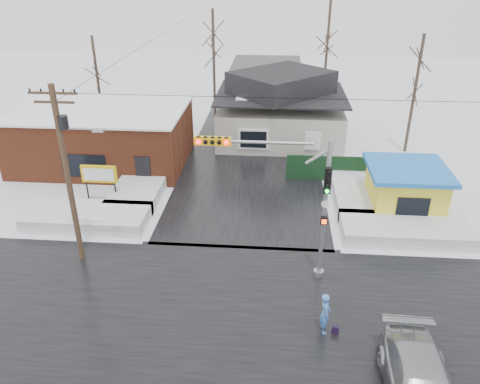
# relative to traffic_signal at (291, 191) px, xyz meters

# --- Properties ---
(ground) EXTENTS (120.00, 120.00, 0.00)m
(ground) POSITION_rel_traffic_signal_xyz_m (-2.43, -2.97, -4.54)
(ground) COLOR white
(ground) RESTS_ON ground
(road_ns) EXTENTS (10.00, 120.00, 0.02)m
(road_ns) POSITION_rel_traffic_signal_xyz_m (-2.43, -2.97, -4.53)
(road_ns) COLOR black
(road_ns) RESTS_ON ground
(road_ew) EXTENTS (120.00, 10.00, 0.02)m
(road_ew) POSITION_rel_traffic_signal_xyz_m (-2.43, -2.97, -4.53)
(road_ew) COLOR black
(road_ew) RESTS_ON ground
(snowbank_nw) EXTENTS (7.00, 3.00, 0.80)m
(snowbank_nw) POSITION_rel_traffic_signal_xyz_m (-11.43, 4.03, -4.14)
(snowbank_nw) COLOR white
(snowbank_nw) RESTS_ON ground
(snowbank_ne) EXTENTS (7.00, 3.00, 0.80)m
(snowbank_ne) POSITION_rel_traffic_signal_xyz_m (6.57, 4.03, -4.14)
(snowbank_ne) COLOR white
(snowbank_ne) RESTS_ON ground
(snowbank_nside_w) EXTENTS (3.00, 8.00, 0.80)m
(snowbank_nside_w) POSITION_rel_traffic_signal_xyz_m (-9.43, 9.03, -4.14)
(snowbank_nside_w) COLOR white
(snowbank_nside_w) RESTS_ON ground
(snowbank_nside_e) EXTENTS (3.00, 8.00, 0.80)m
(snowbank_nside_e) POSITION_rel_traffic_signal_xyz_m (4.57, 9.03, -4.14)
(snowbank_nside_e) COLOR white
(snowbank_nside_e) RESTS_ON ground
(traffic_signal) EXTENTS (6.05, 0.68, 7.00)m
(traffic_signal) POSITION_rel_traffic_signal_xyz_m (0.00, 0.00, 0.00)
(traffic_signal) COLOR gray
(traffic_signal) RESTS_ON ground
(utility_pole) EXTENTS (3.15, 0.44, 9.00)m
(utility_pole) POSITION_rel_traffic_signal_xyz_m (-10.36, 0.53, 0.57)
(utility_pole) COLOR #382619
(utility_pole) RESTS_ON ground
(brick_building) EXTENTS (12.20, 8.20, 4.12)m
(brick_building) POSITION_rel_traffic_signal_xyz_m (-13.43, 13.03, -2.46)
(brick_building) COLOR brown
(brick_building) RESTS_ON ground
(marquee_sign) EXTENTS (2.20, 0.21, 2.55)m
(marquee_sign) POSITION_rel_traffic_signal_xyz_m (-11.43, 6.53, -2.62)
(marquee_sign) COLOR black
(marquee_sign) RESTS_ON ground
(house) EXTENTS (10.40, 8.40, 5.76)m
(house) POSITION_rel_traffic_signal_xyz_m (-0.43, 19.03, -1.92)
(house) COLOR #BCB6A9
(house) RESTS_ON ground
(kiosk) EXTENTS (4.60, 4.60, 2.88)m
(kiosk) POSITION_rel_traffic_signal_xyz_m (7.07, 7.03, -3.08)
(kiosk) COLOR yellow
(kiosk) RESTS_ON ground
(fence) EXTENTS (8.00, 0.12, 1.80)m
(fence) POSITION_rel_traffic_signal_xyz_m (4.07, 11.03, -3.64)
(fence) COLOR black
(fence) RESTS_ON ground
(tree_far_left) EXTENTS (3.00, 3.00, 10.00)m
(tree_far_left) POSITION_rel_traffic_signal_xyz_m (-6.43, 23.03, 3.41)
(tree_far_left) COLOR #332821
(tree_far_left) RESTS_ON ground
(tree_far_mid) EXTENTS (3.00, 3.00, 12.00)m
(tree_far_mid) POSITION_rel_traffic_signal_xyz_m (3.57, 25.03, 5.00)
(tree_far_mid) COLOR #332821
(tree_far_mid) RESTS_ON ground
(tree_far_right) EXTENTS (3.00, 3.00, 9.00)m
(tree_far_right) POSITION_rel_traffic_signal_xyz_m (9.57, 17.03, 2.62)
(tree_far_right) COLOR #332821
(tree_far_right) RESTS_ON ground
(tree_far_west) EXTENTS (3.00, 3.00, 8.00)m
(tree_far_west) POSITION_rel_traffic_signal_xyz_m (-16.43, 21.03, 1.82)
(tree_far_west) COLOR #332821
(tree_far_west) RESTS_ON ground
(pedestrian) EXTENTS (0.47, 0.69, 1.86)m
(pedestrian) POSITION_rel_traffic_signal_xyz_m (1.51, -3.76, -3.61)
(pedestrian) COLOR #4473BE
(pedestrian) RESTS_ON ground
(shopping_bag) EXTENTS (0.30, 0.20, 0.35)m
(shopping_bag) POSITION_rel_traffic_signal_xyz_m (1.97, -3.89, -4.36)
(shopping_bag) COLOR black
(shopping_bag) RESTS_ON ground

